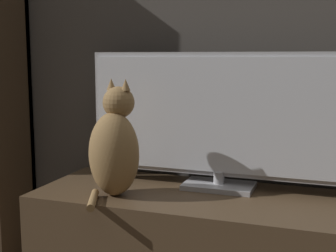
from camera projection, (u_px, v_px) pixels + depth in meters
tv at (220, 119)px, 1.86m from camera, size 1.10×0.17×0.55m
cat at (115, 148)px, 1.78m from camera, size 0.23×0.33×0.45m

